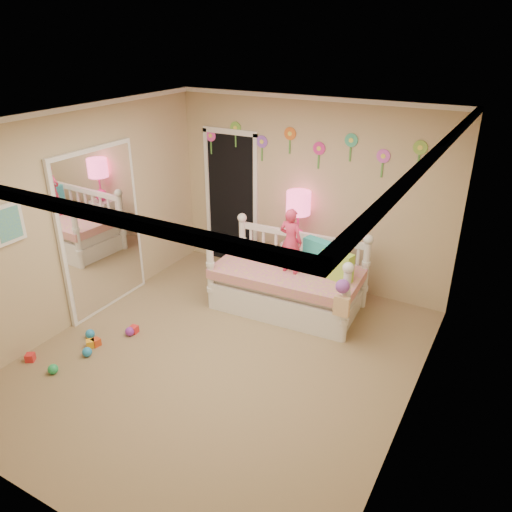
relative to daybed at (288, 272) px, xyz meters
The scene contains 18 objects.
floor 1.48m from the daybed, 95.54° to the right, with size 4.00×4.50×0.01m, color #7F684C.
ceiling 2.51m from the daybed, 95.54° to the right, with size 4.00×4.50×0.01m, color white.
back_wall 1.18m from the daybed, 98.77° to the left, with size 4.00×0.01×2.60m, color tan.
left_wall 2.66m from the daybed, 147.08° to the right, with size 0.01×4.50×2.60m, color tan.
right_wall 2.45m from the daybed, 36.52° to the right, with size 0.01×4.50×2.60m, color tan.
crown_molding 2.48m from the daybed, 95.54° to the right, with size 4.00×4.50×0.06m, color white, non-canonical shape.
daybed is the anchor object (origin of this frame).
pillow_turquoise 0.47m from the daybed, 17.96° to the left, with size 0.42×0.15×0.42m, color #25B0BA.
pillow_lime 0.69m from the daybed, ahead, with size 0.38×0.14×0.36m, color #A6E144.
child 0.49m from the daybed, 53.13° to the right, with size 0.31×0.20×0.84m, color #E0335E.
nightstand 0.74m from the daybed, 106.17° to the left, with size 0.38×0.29×0.63m, color white.
table_lamp 0.94m from the daybed, 106.17° to the left, with size 0.33×0.33×0.74m.
closet_doorway 1.71m from the daybed, 148.34° to the left, with size 0.90×0.04×2.07m, color black.
flower_decals 1.68m from the daybed, 104.66° to the left, with size 3.40×0.02×0.50m, color #B2668C, non-canonical shape.
mirror_closet 2.42m from the daybed, 152.68° to the right, with size 0.07×1.30×2.10m, color white.
wall_picture 3.27m from the daybed, 132.68° to the right, with size 0.05×0.34×0.42m, color white.
hanging_bag 1.04m from the daybed, 29.38° to the right, with size 0.20×0.16×0.36m, color beige, non-canonical shape.
toy_scatter 2.62m from the daybed, 130.68° to the right, with size 0.80×1.30×0.11m, color #996666, non-canonical shape.
Camera 1 is at (2.58, -3.81, 3.39)m, focal length 34.99 mm.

